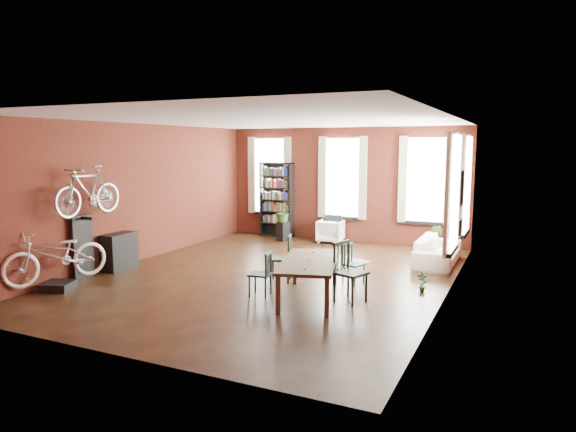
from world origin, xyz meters
The scene contains 19 objects.
room centered at (0.25, 0.62, 2.14)m, with size 9.00×9.04×3.22m.
dining_table centered at (1.32, -1.16, 0.35)m, with size 0.93×2.04×0.70m, color #4D3D2E.
dining_chair_a centered at (0.45, -1.37, 0.40)m, with size 0.37×0.37×0.81m, color #193639.
dining_chair_b centered at (0.35, -0.32, 0.46)m, with size 0.43×0.43×0.93m, color black.
dining_chair_c centered at (2.04, -1.04, 0.52)m, with size 0.48×0.48×1.04m, color black.
dining_chair_d centered at (1.72, 0.14, 0.39)m, with size 0.36×0.36×0.78m, color #183434.
bookshelf centered at (-2.00, 4.30, 1.10)m, with size 1.00×0.32×2.20m, color black.
white_armchair centered at (-0.19, 4.03, 0.35)m, with size 0.68×0.63×0.70m, color white.
cream_sofa centered at (2.95, 2.60, 0.41)m, with size 2.08×0.61×0.81m, color beige.
striped_rug centered at (0.63, 1.53, 0.01)m, with size 1.13×1.81×0.01m, color black.
bike_trainer centered at (-3.18, -2.64, 0.08)m, with size 0.52×0.52×0.15m, color black.
bike_wall_rack centered at (-3.40, -1.80, 0.65)m, with size 0.16×0.60×1.30m, color black.
console_table centered at (-3.28, -0.90, 0.40)m, with size 0.40×0.80×0.80m, color black.
plant_stand centered at (-1.49, 3.67, 0.27)m, with size 0.27×0.27×0.55m, color black.
plant_by_sofa centered at (2.65, 4.04, 0.15)m, with size 0.38×0.68×0.31m, color #2B4E1F.
plant_small centered at (3.06, 0.10, 0.07)m, with size 0.20×0.37×0.13m, color #235120.
bicycle_floor centered at (-3.19, -2.61, 1.13)m, with size 0.68×1.03×1.96m, color silver.
bicycle_hung centered at (-3.15, -1.80, 2.13)m, with size 0.47×1.00×1.66m, color #A5A8AD.
plant_on_stand centered at (-1.47, 3.67, 0.78)m, with size 0.54×0.60×0.47m, color #305020.
Camera 1 is at (4.70, -9.30, 2.69)m, focal length 32.00 mm.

